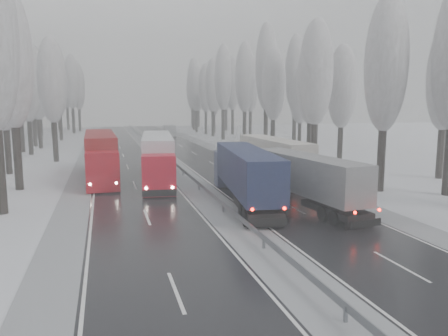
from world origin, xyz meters
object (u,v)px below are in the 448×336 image
truck_blue_box (244,171)px  truck_grey_tarp (298,175)px  truck_cream_box (269,155)px  truck_red_white (158,155)px  box_truck_distant (170,131)px  truck_red_red (101,153)px

truck_blue_box → truck_grey_tarp: bearing=-16.0°
truck_blue_box → truck_cream_box: truck_blue_box is taller
truck_grey_tarp → truck_red_white: (-8.91, 12.54, 0.36)m
truck_red_white → truck_blue_box: bearing=-58.6°
truck_grey_tarp → box_truck_distant: bearing=82.7°
truck_blue_box → truck_red_white: (-5.18, 10.95, 0.15)m
truck_red_red → truck_grey_tarp: bearing=-48.8°
truck_blue_box → truck_cream_box: (5.92, 9.88, -0.06)m
truck_grey_tarp → truck_cream_box: size_ratio=0.94×
truck_cream_box → box_truck_distant: bearing=89.3°
truck_grey_tarp → truck_red_red: truck_red_red is taller
box_truck_distant → truck_red_red: bearing=-102.2°
box_truck_distant → truck_red_red: size_ratio=0.41×
truck_cream_box → truck_red_white: bearing=172.5°
truck_grey_tarp → truck_blue_box: 4.06m
truck_cream_box → truck_red_white: size_ratio=0.92×
truck_grey_tarp → truck_blue_box: truck_blue_box is taller
truck_grey_tarp → box_truck_distant: 70.33m
truck_cream_box → truck_red_red: (-16.41, 4.06, 0.26)m
truck_red_white → truck_red_red: 6.09m
box_truck_distant → truck_red_white: 58.61m
truck_cream_box → truck_grey_tarp: bearing=-102.8°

